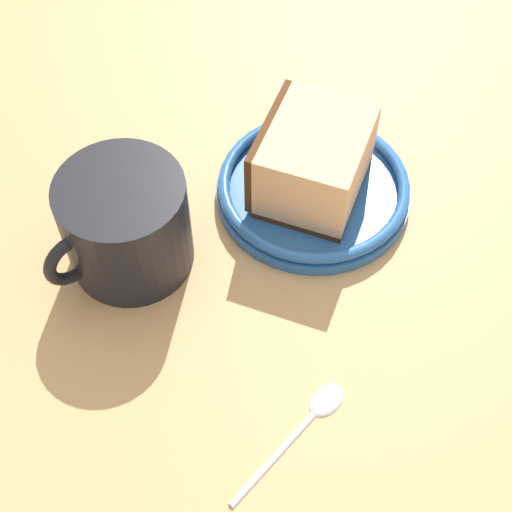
# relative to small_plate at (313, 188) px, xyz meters

# --- Properties ---
(ground_plane) EXTENTS (1.25, 1.25, 0.04)m
(ground_plane) POSITION_rel_small_plate_xyz_m (0.04, 0.02, -0.03)
(ground_plane) COLOR tan
(small_plate) EXTENTS (0.16, 0.16, 0.02)m
(small_plate) POSITION_rel_small_plate_xyz_m (0.00, 0.00, 0.00)
(small_plate) COLOR #26599E
(small_plate) RESTS_ON ground_plane
(cake_slice) EXTENTS (0.10, 0.11, 0.07)m
(cake_slice) POSITION_rel_small_plate_xyz_m (-0.00, -0.00, 0.03)
(cake_slice) COLOR #472814
(cake_slice) RESTS_ON small_plate
(tea_mug) EXTENTS (0.10, 0.12, 0.09)m
(tea_mug) POSITION_rel_small_plate_xyz_m (-0.08, -0.14, 0.03)
(tea_mug) COLOR black
(tea_mug) RESTS_ON ground_plane
(teaspoon) EXTENTS (0.02, 0.12, 0.01)m
(teaspoon) POSITION_rel_small_plate_xyz_m (0.11, -0.17, -0.01)
(teaspoon) COLOR silver
(teaspoon) RESTS_ON ground_plane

